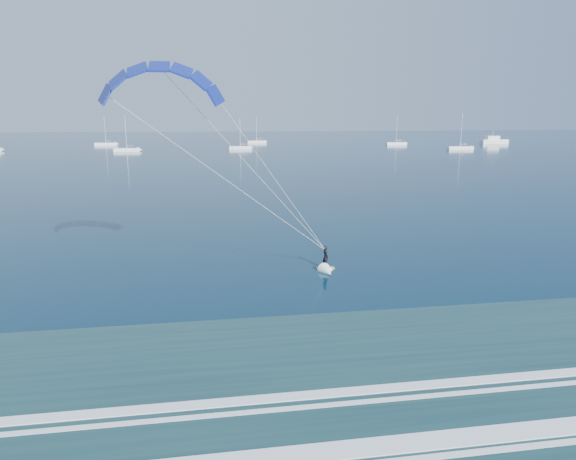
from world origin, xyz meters
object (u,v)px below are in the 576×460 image
Objects in this scene: sailboat_4 at (257,142)px; sailboat_5 at (396,143)px; motor_yacht at (494,141)px; kitesurfer_rig at (255,172)px; sailboat_2 at (106,144)px; sailboat_3 at (240,148)px; sailboat_6 at (460,148)px; sailboat_7 at (127,150)px.

sailboat_5 is (60.37, -26.44, 0.00)m from sailboat_4.
kitesurfer_rig is at bearing -124.66° from motor_yacht.
sailboat_5 reaches higher than motor_yacht.
kitesurfer_rig is 1.41× the size of sailboat_2.
sailboat_6 is at bearing -9.84° from sailboat_3.
sailboat_3 is 0.88× the size of sailboat_6.
sailboat_6 reaches higher than sailboat_2.
kitesurfer_rig reaches higher than sailboat_7.
sailboat_4 is 0.96× the size of sailboat_5.
sailboat_5 is 0.97× the size of sailboat_7.
sailboat_6 is 126.03m from sailboat_7.
motor_yacht is 1.01× the size of sailboat_2.
sailboat_2 is 0.94× the size of sailboat_6.
kitesurfer_rig is at bearing -79.05° from sailboat_7.
sailboat_7 is (-113.35, -27.17, 0.01)m from sailboat_5.
sailboat_2 reaches higher than sailboat_4.
sailboat_7 is (-30.98, 160.10, -7.75)m from kitesurfer_rig.
sailboat_4 is at bearing 139.60° from sailboat_6.
sailboat_6 is (72.78, -61.94, 0.01)m from sailboat_4.
motor_yacht is 1.07× the size of sailboat_4.
sailboat_3 reaches higher than motor_yacht.
kitesurfer_rig is 1.43× the size of sailboat_5.
sailboat_4 is 0.93× the size of sailboat_7.
sailboat_6 is (12.41, -35.50, 0.01)m from sailboat_5.
kitesurfer_rig is 1.51× the size of sailboat_3.
sailboat_6 is (140.69, -52.13, 0.01)m from sailboat_2.
sailboat_7 is (14.93, -43.80, 0.01)m from sailboat_2.
sailboat_3 is at bearing 86.30° from kitesurfer_rig.
sailboat_4 is 95.57m from sailboat_6.
sailboat_4 is at bearing 156.35° from sailboat_5.
sailboat_5 is at bearing 66.26° from kitesurfer_rig.
motor_yacht is at bearing -3.87° from sailboat_2.
sailboat_6 is at bearing 58.01° from kitesurfer_rig.
motor_yacht is at bearing 55.34° from kitesurfer_rig.
sailboat_7 reaches higher than sailboat_4.
kitesurfer_rig is 233.31m from motor_yacht.
sailboat_4 is 65.90m from sailboat_5.
sailboat_6 reaches higher than sailboat_4.
sailboat_5 is 116.56m from sailboat_7.
sailboat_6 is 1.04× the size of sailboat_7.
motor_yacht is at bearing -11.19° from sailboat_4.
sailboat_2 is 0.98× the size of sailboat_7.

